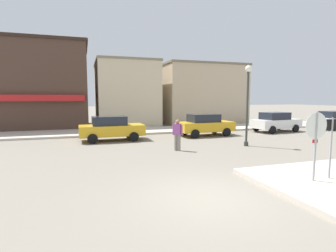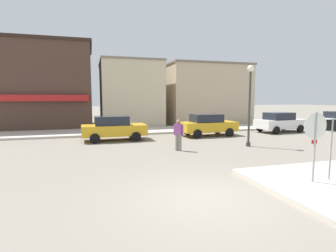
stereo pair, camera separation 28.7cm
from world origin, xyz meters
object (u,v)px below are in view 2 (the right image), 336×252
(parked_car_second, at_px, (208,125))
(pedestrian_crossing_near, at_px, (178,134))
(stop_sign, at_px, (315,138))
(lamp_post, at_px, (250,93))
(parked_car_third, at_px, (280,122))
(one_way_sign, at_px, (331,142))
(parked_car_nearest, at_px, (114,128))

(parked_car_second, xyz_separation_m, pedestrian_crossing_near, (-3.70, -4.44, 0.06))
(stop_sign, bearing_deg, lamp_post, 72.96)
(pedestrian_crossing_near, bearing_deg, parked_car_second, 50.15)
(stop_sign, relative_size, parked_car_third, 0.55)
(parked_car_third, relative_size, pedestrian_crossing_near, 2.59)
(one_way_sign, xyz_separation_m, parked_car_third, (7.19, 11.03, -0.52))
(one_way_sign, bearing_deg, stop_sign, -177.01)
(stop_sign, height_order, parked_car_second, stop_sign)
(parked_car_second, height_order, parked_car_third, same)
(parked_car_third, bearing_deg, one_way_sign, -123.11)
(lamp_post, distance_m, parked_car_nearest, 8.52)
(stop_sign, distance_m, pedestrian_crossing_near, 6.76)
(parked_car_second, bearing_deg, stop_sign, -97.96)
(one_way_sign, height_order, lamp_post, lamp_post)
(stop_sign, height_order, one_way_sign, stop_sign)
(parked_car_second, xyz_separation_m, parked_car_third, (6.37, 0.27, 0.00))
(lamp_post, distance_m, parked_car_second, 4.91)
(lamp_post, height_order, pedestrian_crossing_near, lamp_post)
(stop_sign, bearing_deg, pedestrian_crossing_near, 109.04)
(one_way_sign, bearing_deg, parked_car_third, 56.89)
(lamp_post, relative_size, parked_car_second, 1.11)
(stop_sign, relative_size, parked_car_second, 0.56)
(parked_car_nearest, xyz_separation_m, parked_car_third, (12.99, 0.44, 0.00))
(stop_sign, relative_size, pedestrian_crossing_near, 1.43)
(one_way_sign, xyz_separation_m, parked_car_second, (0.83, 10.76, -0.52))
(stop_sign, relative_size, one_way_sign, 1.10)
(lamp_post, height_order, parked_car_nearest, lamp_post)
(parked_car_second, height_order, pedestrian_crossing_near, pedestrian_crossing_near)
(parked_car_nearest, bearing_deg, pedestrian_crossing_near, -55.62)
(parked_car_nearest, distance_m, pedestrian_crossing_near, 5.17)
(pedestrian_crossing_near, bearing_deg, parked_car_nearest, 124.38)
(lamp_post, relative_size, pedestrian_crossing_near, 2.82)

